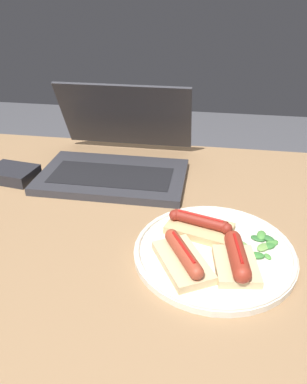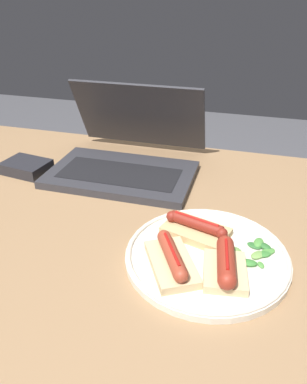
% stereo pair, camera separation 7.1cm
% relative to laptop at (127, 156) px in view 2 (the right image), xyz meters
% --- Properties ---
extents(desk, '(1.49, 0.87, 0.70)m').
position_rel_laptop_xyz_m(desk, '(0.13, -0.24, -0.09)').
color(desk, '#93704C').
rests_on(desk, ground_plane).
extents(laptop, '(0.34, 0.30, 0.20)m').
position_rel_laptop_xyz_m(laptop, '(0.00, 0.00, 0.00)').
color(laptop, '#2D2D33').
rests_on(laptop, desk).
extents(plate, '(0.28, 0.28, 0.02)m').
position_rel_laptop_xyz_m(plate, '(0.24, -0.29, -0.03)').
color(plate, silver).
rests_on(plate, desk).
extents(sausage_toast_left, '(0.13, 0.10, 0.04)m').
position_rel_laptop_xyz_m(sausage_toast_left, '(0.21, -0.24, -0.01)').
color(sausage_toast_left, tan).
rests_on(sausage_toast_left, plate).
extents(sausage_toast_middle, '(0.11, 0.13, 0.04)m').
position_rel_laptop_xyz_m(sausage_toast_middle, '(0.19, -0.34, -0.01)').
color(sausage_toast_middle, '#D6B784').
rests_on(sausage_toast_middle, plate).
extents(sausage_toast_right, '(0.08, 0.11, 0.04)m').
position_rel_laptop_xyz_m(sausage_toast_right, '(0.28, -0.33, -0.01)').
color(sausage_toast_right, '#D6B784').
rests_on(sausage_toast_right, plate).
extents(salad_pile, '(0.08, 0.08, 0.01)m').
position_rel_laptop_xyz_m(salad_pile, '(0.32, -0.27, -0.02)').
color(salad_pile, '#709E4C').
rests_on(salad_pile, plate).
extents(external_drive, '(0.12, 0.09, 0.03)m').
position_rel_laptop_xyz_m(external_drive, '(-0.24, -0.08, -0.02)').
color(external_drive, '#232328').
rests_on(external_drive, desk).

